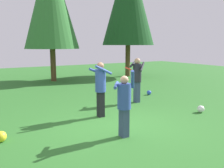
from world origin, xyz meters
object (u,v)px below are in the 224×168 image
object	(u,v)px
person_thrower	(124,101)
person_catcher	(137,76)
person_bystander	(101,85)
ball_blue	(149,93)
ball_white	(201,109)
frisbee	(128,69)
ball_yellow	(1,137)

from	to	relation	value
person_thrower	person_catcher	xyz separation A→B (m)	(2.46, 2.77, 0.14)
person_catcher	person_thrower	bearing A→B (deg)	7.11
person_bystander	ball_blue	size ratio (longest dim) A/B	8.41
person_catcher	ball_white	distance (m)	2.70
person_catcher	person_bystander	world-z (taller)	person_catcher
person_catcher	frisbee	bearing A→B (deg)	0.00
person_thrower	ball_yellow	bearing A→B (deg)	102.99
ball_white	ball_yellow	bearing A→B (deg)	172.94
frisbee	ball_white	world-z (taller)	frisbee
person_thrower	ball_white	xyz separation A→B (m)	(3.48, 0.46, -0.80)
person_bystander	ball_blue	xyz separation A→B (m)	(3.52, 1.84, -0.95)
person_thrower	person_bystander	xyz separation A→B (m)	(0.29, 1.79, 0.13)
person_catcher	ball_blue	size ratio (longest dim) A/B	8.53
ball_yellow	ball_white	distance (m)	6.25
person_catcher	ball_blue	bearing A→B (deg)	171.24
ball_yellow	ball_white	xyz separation A→B (m)	(6.20, -0.77, -0.01)
person_bystander	person_catcher	bearing A→B (deg)	22.49
ball_yellow	ball_blue	distance (m)	6.96
frisbee	ball_yellow	size ratio (longest dim) A/B	1.12
person_catcher	ball_white	bearing A→B (deg)	72.45
person_thrower	ball_yellow	world-z (taller)	person_thrower
person_thrower	ball_white	world-z (taller)	person_thrower
person_thrower	ball_blue	world-z (taller)	person_thrower
person_catcher	ball_white	world-z (taller)	person_catcher
person_thrower	person_bystander	distance (m)	1.82
frisbee	ball_white	xyz separation A→B (m)	(2.09, -1.37, -1.37)
person_thrower	person_catcher	distance (m)	3.71
person_bystander	ball_white	bearing A→B (deg)	-24.51
person_thrower	frisbee	xyz separation A→B (m)	(1.39, 1.83, 0.57)
frisbee	person_thrower	bearing A→B (deg)	-127.19
ball_yellow	person_bystander	bearing A→B (deg)	10.71
person_thrower	frisbee	world-z (taller)	person_thrower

